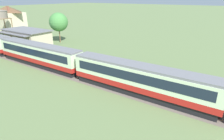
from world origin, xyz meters
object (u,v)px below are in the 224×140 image
station_house_brown_roof (9,18)px  yard_tree_2 (59,22)px  passenger_train (141,79)px  station_building (27,37)px

station_house_brown_roof → yard_tree_2: size_ratio=1.58×
passenger_train → station_building: passenger_train is taller
passenger_train → station_house_brown_roof: bearing=163.5°
station_house_brown_roof → passenger_train: bearing=-16.5°
yard_tree_2 → station_house_brown_roof: bearing=174.4°
passenger_train → station_building: (-39.37, 9.57, -0.30)m
station_house_brown_roof → yard_tree_2: (31.14, -3.03, 0.96)m
passenger_train → yard_tree_2: (-33.97, 16.26, 3.37)m
passenger_train → station_building: bearing=166.3°
station_building → station_house_brown_roof: (-25.73, 9.72, 2.71)m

